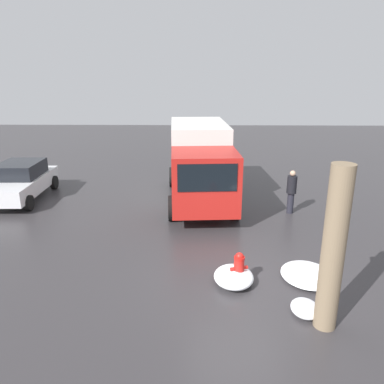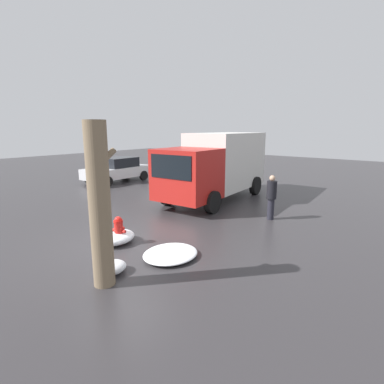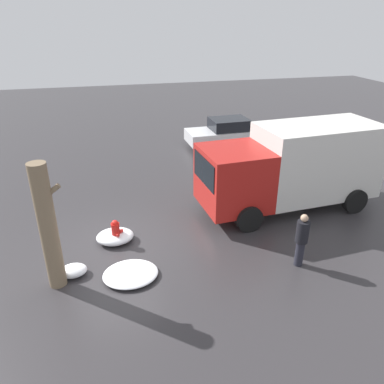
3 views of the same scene
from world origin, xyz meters
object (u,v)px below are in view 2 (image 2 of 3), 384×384
fire_hydrant (119,230)px  delivery_truck (217,164)px  tree_trunk (100,206)px  parked_car (117,170)px  pedestrian (271,196)px

fire_hydrant → delivery_truck: delivery_truck is taller
tree_trunk → parked_car: bearing=50.9°
fire_hydrant → pedestrian: 5.55m
pedestrian → tree_trunk: bearing=159.7°
fire_hydrant → parked_car: size_ratio=0.20×
delivery_truck → tree_trunk: bearing=103.8°
fire_hydrant → tree_trunk: bearing=-151.7°
delivery_truck → parked_car: delivery_truck is taller
tree_trunk → delivery_truck: bearing=17.7°
fire_hydrant → parked_car: parked_car is taller
pedestrian → parked_car: size_ratio=0.39×
fire_hydrant → tree_trunk: (-1.65, -1.61, 1.31)m
delivery_truck → pedestrian: (-1.46, -3.39, -0.75)m
pedestrian → parked_car: pedestrian is taller
pedestrian → fire_hydrant: bearing=140.7°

